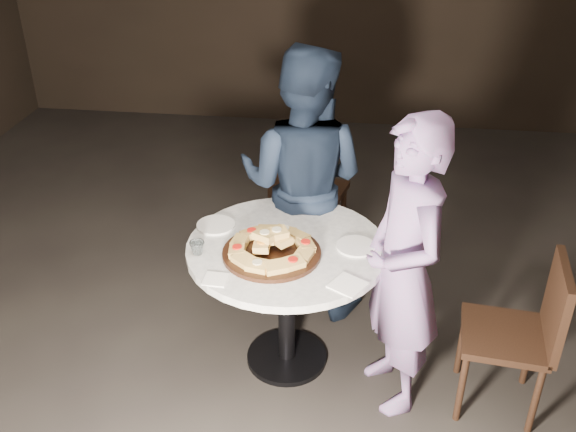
% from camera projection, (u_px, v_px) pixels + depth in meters
% --- Properties ---
extents(floor, '(7.00, 7.00, 0.00)m').
position_uv_depth(floor, '(272.00, 367.00, 3.35)').
color(floor, black).
rests_on(floor, ground).
extents(table, '(1.20, 1.20, 0.72)m').
position_uv_depth(table, '(287.00, 268.00, 3.12)').
color(table, black).
rests_on(table, ground).
extents(serving_board, '(0.55, 0.55, 0.02)m').
position_uv_depth(serving_board, '(272.00, 253.00, 2.97)').
color(serving_board, black).
rests_on(serving_board, table).
extents(focaccia_pile, '(0.40, 0.41, 0.11)m').
position_uv_depth(focaccia_pile, '(271.00, 245.00, 2.95)').
color(focaccia_pile, tan).
rests_on(focaccia_pile, serving_board).
extents(plate_left, '(0.21, 0.21, 0.01)m').
position_uv_depth(plate_left, '(216.00, 225.00, 3.20)').
color(plate_left, white).
rests_on(plate_left, table).
extents(plate_right, '(0.24, 0.24, 0.01)m').
position_uv_depth(plate_right, '(356.00, 246.00, 3.03)').
color(plate_right, white).
rests_on(plate_right, table).
extents(water_glass, '(0.09, 0.09, 0.07)m').
position_uv_depth(water_glass, '(197.00, 248.00, 2.97)').
color(water_glass, silver).
rests_on(water_glass, table).
extents(napkin_near, '(0.11, 0.11, 0.01)m').
position_uv_depth(napkin_near, '(215.00, 279.00, 2.80)').
color(napkin_near, white).
rests_on(napkin_near, table).
extents(napkin_far, '(0.19, 0.19, 0.01)m').
position_uv_depth(napkin_far, '(348.00, 285.00, 2.76)').
color(napkin_far, white).
rests_on(napkin_far, table).
extents(chair_far, '(0.50, 0.51, 0.88)m').
position_uv_depth(chair_far, '(306.00, 189.00, 4.00)').
color(chair_far, black).
rests_on(chair_far, ground).
extents(chair_right, '(0.44, 0.42, 0.81)m').
position_uv_depth(chair_right, '(526.00, 328.00, 2.91)').
color(chair_right, black).
rests_on(chair_right, ground).
extents(diner_navy, '(0.84, 0.72, 1.53)m').
position_uv_depth(diner_navy, '(302.00, 183.00, 3.51)').
color(diner_navy, '#141F31').
rests_on(diner_navy, ground).
extents(diner_teal, '(0.52, 0.63, 1.46)m').
position_uv_depth(diner_teal, '(403.00, 270.00, 2.85)').
color(diner_teal, slate).
rests_on(diner_teal, ground).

